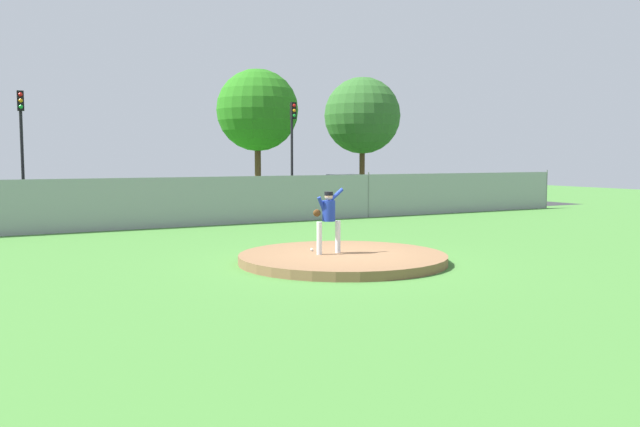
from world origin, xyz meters
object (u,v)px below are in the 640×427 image
parked_car_charcoal (68,202)px  traffic_light_far (293,136)px  parked_car_navy (351,192)px  traffic_light_near (21,131)px  pitcher_youth (328,215)px  baseball (312,250)px  traffic_cone_orange (206,213)px

parked_car_charcoal → traffic_light_far: size_ratio=0.73×
parked_car_navy → parked_car_charcoal: bearing=-179.7°
traffic_light_near → traffic_light_far: bearing=-1.9°
pitcher_youth → parked_car_navy: size_ratio=0.35×
baseball → traffic_cone_orange: traffic_cone_orange is taller
parked_car_charcoal → traffic_light_far: (12.09, 3.71, 3.01)m
pitcher_youth → baseball: bearing=104.5°
parked_car_charcoal → traffic_light_near: size_ratio=0.73×
traffic_cone_orange → traffic_light_far: 9.69m
parked_car_charcoal → parked_car_navy: parked_car_navy is taller
traffic_cone_orange → traffic_light_far: traffic_light_far is taller
traffic_light_near → traffic_light_far: (13.45, -0.45, -0.01)m
baseball → traffic_cone_orange: 11.98m
traffic_light_near → baseball: bearing=-73.8°
pitcher_youth → traffic_cone_orange: (1.10, 12.50, -0.90)m
parked_car_navy → traffic_light_near: size_ratio=0.83×
parked_car_navy → traffic_light_far: (-1.50, 3.65, 2.93)m
traffic_cone_orange → parked_car_navy: bearing=14.3°
baseball → traffic_light_near: 19.23m
traffic_cone_orange → baseball: bearing=-96.0°
baseball → traffic_cone_orange: size_ratio=0.13×
parked_car_navy → traffic_light_near: (-14.95, 4.09, 2.94)m
pitcher_youth → traffic_light_far: 20.15m
parked_car_navy → traffic_light_near: bearing=164.7°
parked_car_charcoal → traffic_cone_orange: 5.58m
traffic_light_far → parked_car_charcoal: bearing=-162.9°
parked_car_navy → traffic_cone_orange: 8.73m
pitcher_youth → parked_car_charcoal: (-4.05, 14.58, -0.43)m
parked_car_charcoal → traffic_light_near: bearing=108.1°
traffic_cone_orange → traffic_light_near: bearing=136.2°
parked_car_navy → traffic_light_near: 15.78m
parked_car_navy → baseball: bearing=-124.6°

